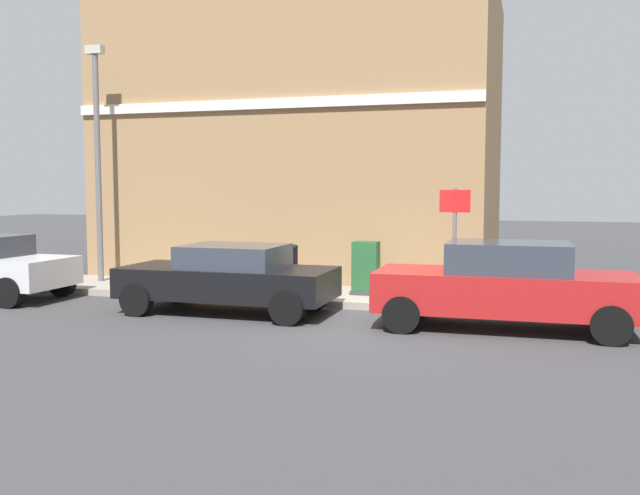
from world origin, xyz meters
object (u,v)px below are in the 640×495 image
Objects in this scene: street_sign at (455,229)px; car_red at (505,285)px; lamppost at (98,153)px; car_black at (229,277)px; utility_cabinet at (366,270)px; bollard_near_cabinet at (295,266)px.

car_red is at bearing -143.92° from street_sign.
lamppost is (2.42, 9.77, 2.52)m from car_red.
car_red is at bearing 179.35° from car_black.
lamppost is (0.16, 6.77, 2.62)m from utility_cabinet.
utility_cabinet is 0.50× the size of street_sign.
street_sign is at bearing -54.75° from car_red.
car_red is 1.06× the size of car_black.
car_black is (0.07, 5.23, -0.07)m from car_red.
car_red is 10.37m from lamppost.
car_red is 3.75m from utility_cabinet.
lamppost reaches higher than car_red.
bollard_near_cabinet is at bearing 75.28° from street_sign.
bollard_near_cabinet is at bearing -104.13° from car_black.
street_sign is at bearing -96.60° from lamppost.
lamppost is at bearing 83.40° from street_sign.
lamppost is (2.35, 4.53, 2.59)m from car_black.
bollard_near_cabinet is (2.29, -0.58, -0.00)m from car_black.
lamppost reaches higher than street_sign.
car_red is at bearing -126.98° from utility_cabinet.
car_red is 5.24m from car_black.
street_sign is at bearing -162.31° from car_black.
utility_cabinet is at bearing 66.62° from street_sign.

